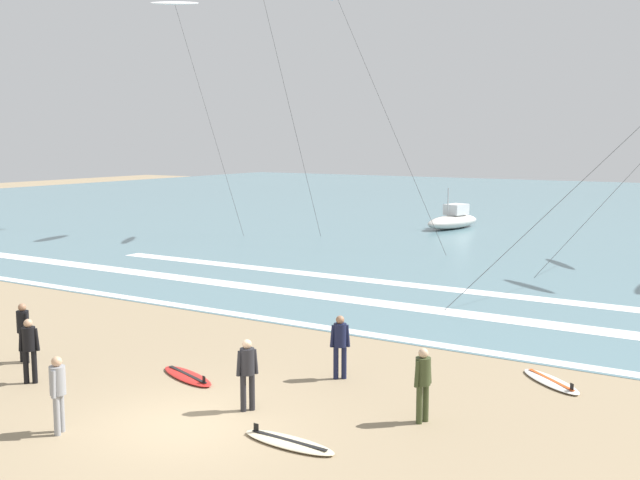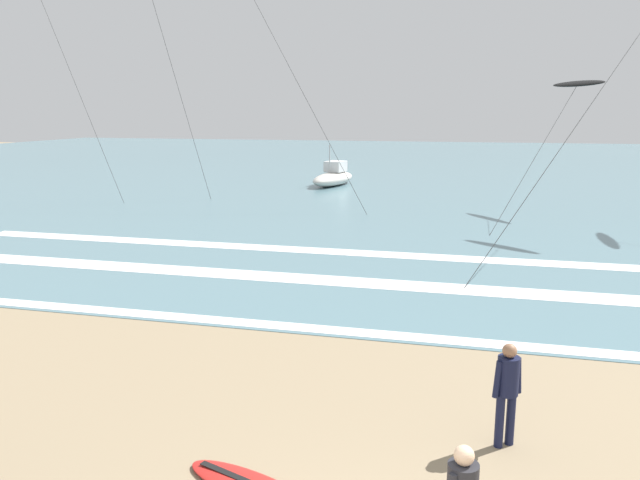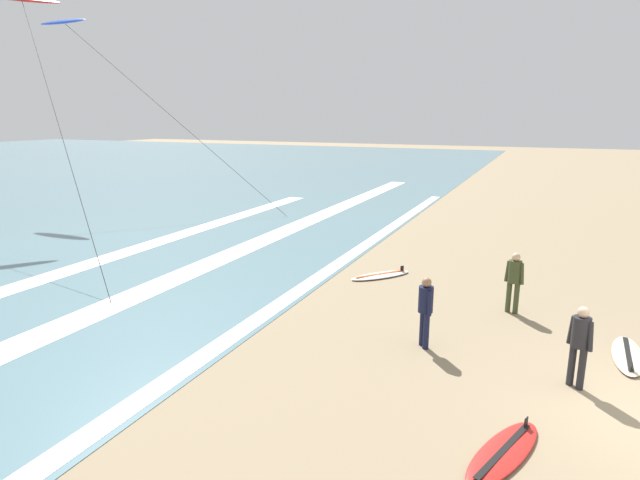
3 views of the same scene
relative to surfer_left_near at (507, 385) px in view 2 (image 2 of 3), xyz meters
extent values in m
cube|color=slate|center=(-1.16, 48.76, -0.95)|extent=(140.00, 90.00, 0.01)
cube|color=white|center=(-0.41, 4.16, -0.94)|extent=(44.30, 0.51, 0.01)
cube|color=white|center=(-0.40, 8.23, -0.94)|extent=(56.42, 1.07, 0.01)
cube|color=white|center=(-0.73, 11.97, -0.94)|extent=(37.34, 0.94, 0.01)
sphere|color=#DBB28E|center=(-0.58, -3.00, 0.54)|extent=(0.21, 0.21, 0.21)
cylinder|color=#141938|center=(-0.08, -0.06, -0.55)|extent=(0.13, 0.13, 0.82)
cylinder|color=#141938|center=(0.08, 0.06, -0.55)|extent=(0.13, 0.13, 0.82)
cylinder|color=#141938|center=(0.00, 0.00, 0.15)|extent=(0.32, 0.32, 0.58)
cylinder|color=#141938|center=(-0.15, -0.11, 0.13)|extent=(0.16, 0.15, 0.56)
cylinder|color=#141938|center=(0.15, 0.11, 0.13)|extent=(0.16, 0.15, 0.56)
sphere|color=#9E7051|center=(0.00, 0.00, 0.54)|extent=(0.21, 0.21, 0.21)
cylinder|color=#333333|center=(3.05, 14.20, 4.05)|extent=(7.61, 11.66, 10.02)
ellipsoid|color=black|center=(4.04, 24.01, 5.22)|extent=(2.57, 3.01, 0.43)
cylinder|color=#333333|center=(2.06, 20.14, 2.13)|extent=(3.97, 7.77, 6.19)
cylinder|color=#333333|center=(-9.97, 22.10, 6.20)|extent=(8.96, 3.99, 14.32)
cylinder|color=#333333|center=(-22.61, 22.00, 6.42)|extent=(7.26, 2.30, 14.77)
cylinder|color=#333333|center=(-16.79, 22.83, 6.39)|extent=(3.71, 0.84, 14.70)
ellipsoid|color=beige|center=(-9.74, 31.38, -0.51)|extent=(2.65, 5.43, 0.90)
cube|color=silver|center=(-9.66, 31.77, 0.29)|extent=(1.36, 1.68, 0.70)
cylinder|color=#B2B2B2|center=(-9.85, 30.79, 0.84)|extent=(0.08, 0.08, 1.80)
camera|label=1|loc=(9.23, -15.80, 4.95)|focal=42.83mm
camera|label=2|loc=(-0.63, -8.81, 3.93)|focal=34.74mm
camera|label=3|loc=(-10.65, -2.19, 4.04)|focal=29.21mm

